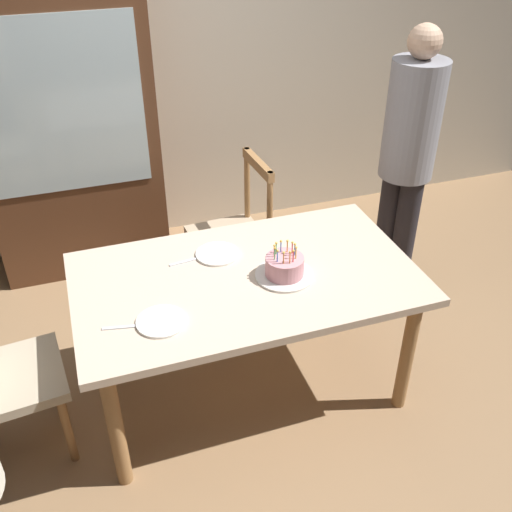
# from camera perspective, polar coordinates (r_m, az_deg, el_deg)

# --- Properties ---
(ground) EXTENTS (6.40, 6.40, 0.00)m
(ground) POSITION_cam_1_polar(r_m,az_deg,el_deg) (3.28, -0.85, -12.53)
(ground) COLOR #93704C
(back_wall) EXTENTS (6.40, 0.10, 2.60)m
(back_wall) POSITION_cam_1_polar(r_m,az_deg,el_deg) (4.21, -9.26, 18.55)
(back_wall) COLOR beige
(back_wall) RESTS_ON ground
(dining_table) EXTENTS (1.64, 0.95, 0.75)m
(dining_table) POSITION_cam_1_polar(r_m,az_deg,el_deg) (2.85, -0.95, -3.33)
(dining_table) COLOR beige
(dining_table) RESTS_ON ground
(birthday_cake) EXTENTS (0.28, 0.28, 0.17)m
(birthday_cake) POSITION_cam_1_polar(r_m,az_deg,el_deg) (2.76, 2.80, -1.15)
(birthday_cake) COLOR silver
(birthday_cake) RESTS_ON dining_table
(plate_near_celebrant) EXTENTS (0.22, 0.22, 0.01)m
(plate_near_celebrant) POSITION_cam_1_polar(r_m,az_deg,el_deg) (2.55, -9.19, -6.31)
(plate_near_celebrant) COLOR white
(plate_near_celebrant) RESTS_ON dining_table
(plate_far_side) EXTENTS (0.22, 0.22, 0.01)m
(plate_far_side) POSITION_cam_1_polar(r_m,az_deg,el_deg) (2.94, -3.78, 0.21)
(plate_far_side) COLOR white
(plate_far_side) RESTS_ON dining_table
(fork_near_celebrant) EXTENTS (0.18, 0.05, 0.01)m
(fork_near_celebrant) POSITION_cam_1_polar(r_m,az_deg,el_deg) (2.55, -12.80, -6.77)
(fork_near_celebrant) COLOR silver
(fork_near_celebrant) RESTS_ON dining_table
(fork_far_side) EXTENTS (0.18, 0.04, 0.01)m
(fork_far_side) POSITION_cam_1_polar(r_m,az_deg,el_deg) (2.91, -6.76, -0.50)
(fork_far_side) COLOR silver
(fork_far_side) RESTS_ON dining_table
(chair_spindle_back) EXTENTS (0.47, 0.47, 0.95)m
(chair_spindle_back) POSITION_cam_1_polar(r_m,az_deg,el_deg) (3.63, -2.29, 1.86)
(chair_spindle_back) COLOR tan
(chair_spindle_back) RESTS_ON ground
(person_guest) EXTENTS (0.32, 0.32, 1.69)m
(person_guest) POSITION_cam_1_polar(r_m,az_deg,el_deg) (3.62, 14.60, 9.78)
(person_guest) COLOR #262328
(person_guest) RESTS_ON ground
(china_cabinet) EXTENTS (1.10, 0.45, 1.90)m
(china_cabinet) POSITION_cam_1_polar(r_m,az_deg,el_deg) (3.98, -17.87, 11.22)
(china_cabinet) COLOR #56331E
(china_cabinet) RESTS_ON ground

